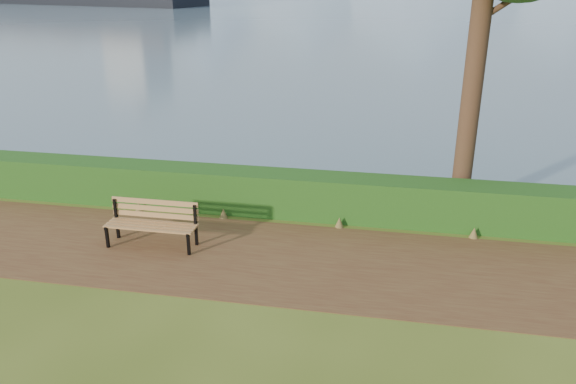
# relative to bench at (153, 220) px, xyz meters

# --- Properties ---
(ground) EXTENTS (140.00, 140.00, 0.00)m
(ground) POSITION_rel_bench_xyz_m (2.13, -0.47, -0.55)
(ground) COLOR #435418
(ground) RESTS_ON ground
(path) EXTENTS (40.00, 3.40, 0.01)m
(path) POSITION_rel_bench_xyz_m (2.13, -0.17, -0.54)
(path) COLOR #552F1D
(path) RESTS_ON ground
(hedge) EXTENTS (32.00, 0.85, 1.00)m
(hedge) POSITION_rel_bench_xyz_m (2.13, 2.13, -0.05)
(hedge) COLOR #1C4313
(hedge) RESTS_ON ground
(bench) EXTENTS (1.89, 0.56, 0.95)m
(bench) POSITION_rel_bench_xyz_m (0.00, 0.00, 0.00)
(bench) COLOR black
(bench) RESTS_ON ground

